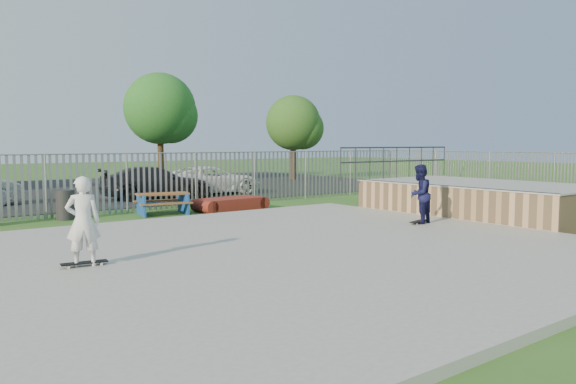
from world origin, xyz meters
TOP-DOWN VIEW (x-y plane):
  - ground at (0.00, 0.00)m, footprint 120.00×120.00m
  - concrete_slab at (0.00, 0.00)m, footprint 15.00×12.00m
  - quarter_pipe at (9.50, 1.04)m, footprint 5.50×7.05m
  - fence at (1.00, 4.59)m, footprint 26.04×16.02m
  - picnic_table at (1.72, 7.77)m, footprint 1.92×1.69m
  - funbox at (4.10, 7.36)m, footprint 2.26×1.24m
  - trash_bin_grey at (-1.21, 8.37)m, footprint 0.55×0.55m
  - parking_lot at (0.00, 19.00)m, footprint 40.00×18.00m
  - car_dark at (3.70, 12.71)m, footprint 4.87×2.68m
  - car_white at (6.53, 13.07)m, footprint 4.79×2.56m
  - tree_mid at (8.05, 21.68)m, footprint 4.19×4.19m
  - tree_right at (15.93, 19.02)m, footprint 3.48×3.48m
  - skateboard_a at (5.95, 0.58)m, footprint 0.82×0.39m
  - skateboard_b at (-3.05, 0.72)m, footprint 0.82×0.30m
  - skater_navy at (5.95, 0.58)m, footprint 0.91×0.79m
  - skater_white at (-3.05, 0.72)m, footprint 0.68×0.55m

SIDE VIEW (x-z plane):
  - ground at x=0.00m, z-range 0.00..0.00m
  - parking_lot at x=0.00m, z-range 0.00..0.02m
  - concrete_slab at x=0.00m, z-range 0.00..0.15m
  - skateboard_a at x=5.95m, z-range 0.15..0.23m
  - skateboard_b at x=-3.05m, z-range 0.15..0.23m
  - funbox at x=4.10m, z-range 0.00..0.44m
  - picnic_table at x=1.72m, z-range 0.01..0.71m
  - trash_bin_grey at x=-1.21m, z-range 0.00..0.91m
  - quarter_pipe at x=9.50m, z-range -0.54..1.65m
  - car_white at x=6.53m, z-range 0.02..1.30m
  - car_dark at x=3.70m, z-range 0.02..1.36m
  - skater_navy at x=5.95m, z-range 0.15..1.77m
  - skater_white at x=-3.05m, z-range 0.15..1.77m
  - fence at x=1.00m, z-range 0.00..2.00m
  - tree_right at x=15.93m, z-range 0.92..6.30m
  - tree_mid at x=8.05m, z-range 1.12..7.58m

